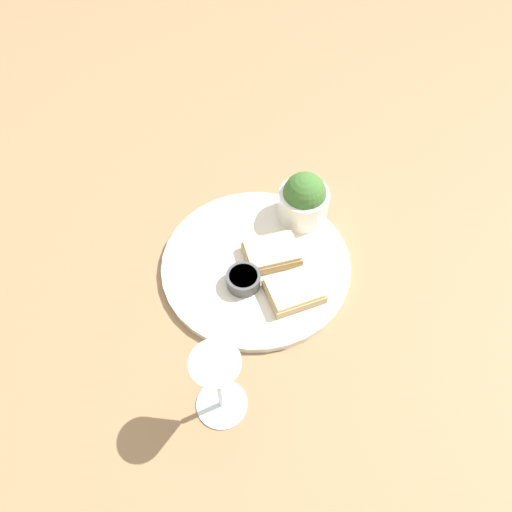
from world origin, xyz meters
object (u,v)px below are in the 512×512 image
(wine_glass, at_px, (217,377))
(cheese_toast_near, at_px, (294,290))
(salad_bowl, at_px, (303,199))
(cheese_toast_far, at_px, (272,253))
(sauce_ramekin, at_px, (243,279))

(wine_glass, bearing_deg, cheese_toast_near, 6.60)
(salad_bowl, relative_size, cheese_toast_near, 0.86)
(cheese_toast_far, xyz_separation_m, wine_glass, (-0.26, -0.11, 0.08))
(cheese_toast_far, distance_m, wine_glass, 0.30)
(sauce_ramekin, xyz_separation_m, wine_glass, (-0.19, -0.11, 0.08))
(salad_bowl, xyz_separation_m, sauce_ramekin, (-0.20, -0.01, -0.03))
(sauce_ramekin, bearing_deg, cheese_toast_near, -65.38)
(cheese_toast_near, relative_size, wine_glass, 0.73)
(salad_bowl, xyz_separation_m, cheese_toast_far, (-0.12, -0.02, -0.03))
(sauce_ramekin, distance_m, cheese_toast_far, 0.08)
(salad_bowl, height_order, wine_glass, wine_glass)
(cheese_toast_near, xyz_separation_m, cheese_toast_far, (0.04, 0.08, 0.00))
(cheese_toast_far, bearing_deg, wine_glass, -158.20)
(salad_bowl, distance_m, wine_glass, 0.40)
(salad_bowl, bearing_deg, sauce_ramekin, -176.10)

